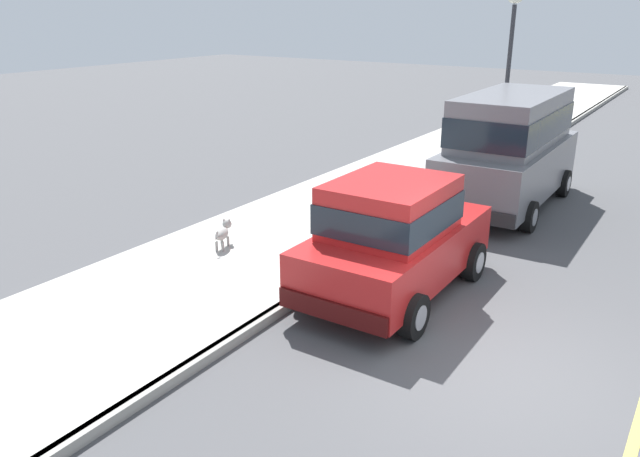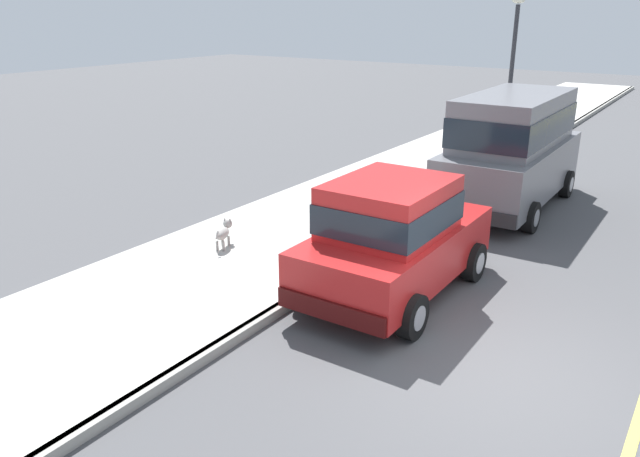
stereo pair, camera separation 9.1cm
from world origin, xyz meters
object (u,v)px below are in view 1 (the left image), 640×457
object	(u,v)px
car_grey_van	(510,145)
street_lamp	(509,59)
car_red_hatchback	(394,236)
dog_grey	(223,232)

from	to	relation	value
car_grey_van	street_lamp	xyz separation A→B (m)	(-1.43, 4.07, 1.51)
car_red_hatchback	dog_grey	bearing A→B (deg)	-176.81
dog_grey	street_lamp	xyz separation A→B (m)	(1.91, 9.84, 2.48)
car_grey_van	dog_grey	xyz separation A→B (m)	(-3.34, -5.76, -0.97)
dog_grey	street_lamp	size ratio (longest dim) A/B	0.16
car_grey_van	street_lamp	size ratio (longest dim) A/B	1.11
car_red_hatchback	dog_grey	size ratio (longest dim) A/B	5.28
dog_grey	street_lamp	world-z (taller)	street_lamp
car_red_hatchback	dog_grey	distance (m)	3.37
car_grey_van	dog_grey	world-z (taller)	car_grey_van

